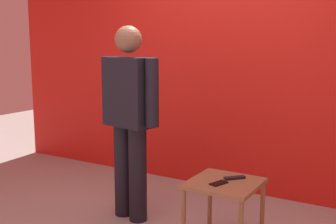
{
  "coord_description": "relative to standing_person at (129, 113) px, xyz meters",
  "views": [
    {
      "loc": [
        1.91,
        -2.68,
        1.6
      ],
      "look_at": [
        -0.04,
        0.55,
        0.98
      ],
      "focal_mm": 46.29,
      "sensor_mm": 36.0,
      "label": 1
    }
  ],
  "objects": [
    {
      "name": "standing_person",
      "position": [
        0.0,
        0.0,
        0.0
      ],
      "size": [
        0.69,
        0.32,
        1.73
      ],
      "color": "black",
      "rests_on": "ground_plane"
    },
    {
      "name": "cell_phone",
      "position": [
        0.95,
        -0.17,
        -0.43
      ],
      "size": [
        0.11,
        0.16,
        0.01
      ],
      "primitive_type": "cube",
      "rotation": [
        0.0,
        0.0,
        -0.32
      ],
      "color": "black",
      "rests_on": "side_table"
    },
    {
      "name": "back_wall_red",
      "position": [
        0.33,
        1.24,
        0.57
      ],
      "size": [
        5.79,
        0.12,
        3.07
      ],
      "primitive_type": "cube",
      "color": "red",
      "rests_on": "ground_plane"
    },
    {
      "name": "side_table",
      "position": [
        0.96,
        -0.09,
        -0.52
      ],
      "size": [
        0.52,
        0.52,
        0.53
      ],
      "color": "olive",
      "rests_on": "ground_plane"
    },
    {
      "name": "tv_remote",
      "position": [
        1.0,
        0.0,
        -0.43
      ],
      "size": [
        0.15,
        0.16,
        0.02
      ],
      "primitive_type": "cube",
      "rotation": [
        0.0,
        0.0,
        -0.73
      ],
      "color": "black",
      "rests_on": "side_table"
    }
  ]
}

